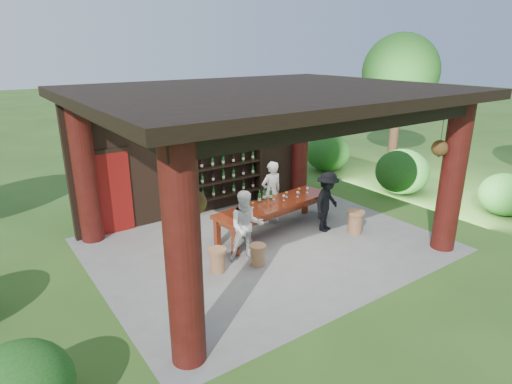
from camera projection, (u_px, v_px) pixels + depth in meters
ground at (266, 244)px, 9.77m from camera, size 90.00×90.00×0.00m
pavilion at (255, 150)px, 9.41m from camera, size 7.50×6.00×3.60m
wine_shelf at (223, 174)px, 11.53m from camera, size 2.34×0.36×2.06m
tasting_table at (274, 208)px, 10.21m from camera, size 3.29×1.23×0.75m
stool_near_left at (258, 255)px, 8.76m from camera, size 0.35×0.35×0.46m
stool_near_right at (355, 222)px, 10.26m from camera, size 0.43×0.43×0.56m
stool_far_left at (217, 260)px, 8.50m from camera, size 0.38×0.38×0.50m
host at (271, 192)px, 10.78m from camera, size 0.60×0.40×1.60m
guest_woman at (246, 226)px, 8.83m from camera, size 0.91×0.83×1.52m
guest_man at (327, 202)px, 10.28m from camera, size 1.09×0.86×1.48m
table_bottles at (265, 194)px, 10.30m from camera, size 0.43×0.17×0.31m
table_glasses at (286, 195)px, 10.49m from camera, size 1.82×0.27×0.15m
napkin_basket at (242, 213)px, 9.40m from camera, size 0.28×0.21×0.14m
shrubs at (309, 199)px, 11.04m from camera, size 13.84×7.43×1.36m
trees at (330, 82)px, 11.76m from camera, size 20.67×9.56×4.80m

